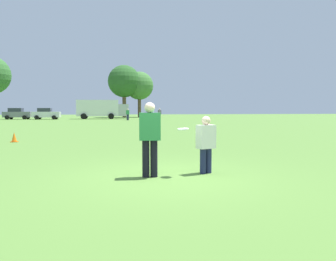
% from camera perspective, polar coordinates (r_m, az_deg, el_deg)
% --- Properties ---
extents(ground_plane, '(195.53, 195.53, 0.00)m').
position_cam_1_polar(ground_plane, '(7.64, -0.48, -8.19)').
color(ground_plane, '#517A33').
extents(player_thrower, '(0.51, 0.32, 1.74)m').
position_cam_1_polar(player_thrower, '(7.52, -3.23, -0.83)').
color(player_thrower, black).
rests_on(player_thrower, ground).
extents(player_defender, '(0.51, 0.40, 1.42)m').
position_cam_1_polar(player_defender, '(8.02, 6.70, -1.98)').
color(player_defender, '#1E234C').
rests_on(player_defender, ground).
extents(frisbee, '(0.27, 0.27, 0.06)m').
position_cam_1_polar(frisbee, '(7.63, 2.67, 0.27)').
color(frisbee, white).
extents(traffic_cone, '(0.32, 0.32, 0.48)m').
position_cam_1_polar(traffic_cone, '(17.39, -25.48, -1.09)').
color(traffic_cone, '#D8590C').
rests_on(traffic_cone, ground).
extents(parked_car_mid_left, '(4.24, 2.30, 1.82)m').
position_cam_1_polar(parked_car_mid_left, '(57.56, -25.03, 2.72)').
color(parked_car_mid_left, slate).
rests_on(parked_car_mid_left, ground).
extents(parked_car_center, '(4.24, 2.30, 1.82)m').
position_cam_1_polar(parked_car_center, '(55.51, -20.68, 2.80)').
color(parked_car_center, silver).
rests_on(parked_car_center, ground).
extents(box_truck, '(8.56, 3.15, 3.18)m').
position_cam_1_polar(box_truck, '(55.66, -11.62, 3.82)').
color(box_truck, white).
rests_on(box_truck, ground).
extents(bystander_sideline_watcher, '(0.54, 0.47, 1.72)m').
position_cam_1_polar(bystander_sideline_watcher, '(48.12, -1.49, 2.99)').
color(bystander_sideline_watcher, black).
rests_on(bystander_sideline_watcher, ground).
extents(bystander_far_jogger, '(0.52, 0.37, 1.70)m').
position_cam_1_polar(bystander_far_jogger, '(48.20, -7.11, 2.96)').
color(bystander_far_jogger, '#1E234C').
rests_on(bystander_far_jogger, ground).
extents(tree_center_elm, '(6.39, 6.39, 10.38)m').
position_cam_1_polar(tree_center_elm, '(65.53, -7.75, 8.55)').
color(tree_center_elm, brown).
rests_on(tree_center_elm, ground).
extents(tree_east_birch, '(5.71, 5.71, 9.28)m').
position_cam_1_polar(tree_east_birch, '(66.60, -5.08, 7.84)').
color(tree_east_birch, brown).
rests_on(tree_east_birch, ground).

